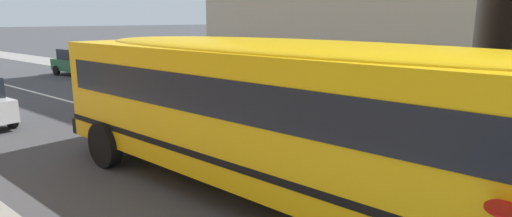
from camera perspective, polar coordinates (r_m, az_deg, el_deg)
ground_plane at (r=9.07m, az=24.27°, el=-11.30°), size 400.00×400.00×0.00m
sidewalk_far at (r=15.77m, az=31.58°, el=-2.26°), size 120.00×3.00×0.01m
lane_centreline at (r=9.06m, az=24.27°, el=-11.29°), size 110.00×0.16×0.01m
school_bus at (r=7.49m, az=6.82°, el=-0.31°), size 13.90×3.45×3.10m
parked_car_green_by_entrance at (r=28.05m, az=-23.13°, el=5.90°), size 3.98×2.04×1.64m
parked_car_black_by_lamppost at (r=20.84m, az=-12.64°, el=4.73°), size 3.96×1.99×1.64m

